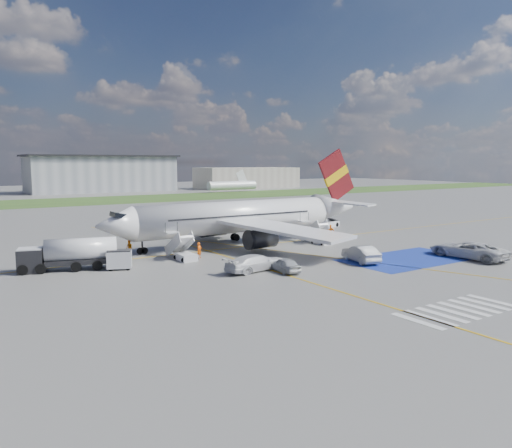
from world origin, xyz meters
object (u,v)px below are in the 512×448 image
object	(u,v)px
car_silver_b	(361,254)
van_white_b	(257,260)
van_white_a	(468,247)
car_silver_a	(284,265)
fuel_tanker	(69,257)
belt_loader	(325,225)
airliner	(246,216)
gpu_cart	(119,261)

from	to	relation	value
car_silver_b	van_white_b	size ratio (longest dim) A/B	1.00
van_white_a	car_silver_a	bearing A→B (deg)	-14.73
car_silver_a	van_white_a	world-z (taller)	van_white_a
van_white_b	fuel_tanker	bearing A→B (deg)	45.93
van_white_a	van_white_b	xyz separation A→B (m)	(-21.90, 7.32, -0.17)
fuel_tanker	belt_loader	xyz separation A→B (m)	(40.57, 9.86, -0.81)
fuel_tanker	van_white_b	bearing A→B (deg)	-18.64
airliner	belt_loader	distance (m)	19.60
airliner	gpu_cart	xyz separation A→B (m)	(-18.16, -6.29, -2.55)
fuel_tanker	van_white_b	size ratio (longest dim) A/B	1.73
fuel_tanker	belt_loader	world-z (taller)	fuel_tanker
van_white_a	belt_loader	bearing A→B (deg)	-98.48
fuel_tanker	van_white_b	world-z (taller)	fuel_tanker
gpu_cart	van_white_b	bearing A→B (deg)	-13.12
fuel_tanker	car_silver_a	bearing A→B (deg)	-20.27
car_silver_a	car_silver_b	world-z (taller)	car_silver_b
gpu_cart	van_white_b	xyz separation A→B (m)	(10.52, -7.50, 0.17)
belt_loader	van_white_a	bearing A→B (deg)	-113.04
fuel_tanker	car_silver_b	xyz separation A→B (m)	(25.51, -12.46, -0.40)
airliner	van_white_a	size ratio (longest dim) A/B	5.82
belt_loader	car_silver_a	xyz separation A→B (m)	(-24.26, -21.71, 0.23)
car_silver_b	van_white_a	distance (m)	11.89
fuel_tanker	van_white_a	xyz separation A→B (m)	(36.39, -17.23, -0.06)
belt_loader	van_white_b	world-z (taller)	van_white_b
car_silver_a	van_white_a	xyz separation A→B (m)	(20.09, -5.39, 0.53)
van_white_a	van_white_b	size ratio (longest dim) A/B	1.22
gpu_cart	car_silver_a	world-z (taller)	gpu_cart
belt_loader	van_white_a	distance (m)	27.43
airliner	car_silver_a	distance (m)	16.99
airliner	gpu_cart	size ratio (longest dim) A/B	14.20
car_silver_b	van_white_a	bearing A→B (deg)	172.39
gpu_cart	belt_loader	bearing A→B (deg)	40.92
fuel_tanker	gpu_cart	bearing A→B (deg)	-15.53
gpu_cart	car_silver_b	xyz separation A→B (m)	(21.54, -10.05, 0.01)
belt_loader	car_silver_a	world-z (taller)	belt_loader
fuel_tanker	van_white_a	world-z (taller)	fuel_tanker
gpu_cart	van_white_a	size ratio (longest dim) A/B	0.41
gpu_cart	belt_loader	size ratio (longest dim) A/B	0.43
airliner	car_silver_b	world-z (taller)	airliner
gpu_cart	car_silver_a	distance (m)	15.53
van_white_a	fuel_tanker	bearing A→B (deg)	-25.06
gpu_cart	car_silver_b	size ratio (longest dim) A/B	0.50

